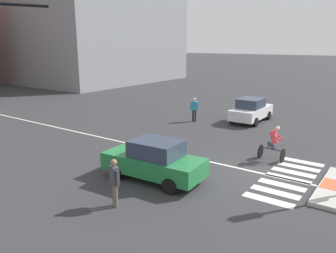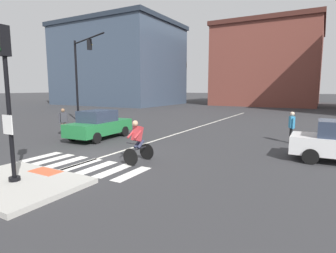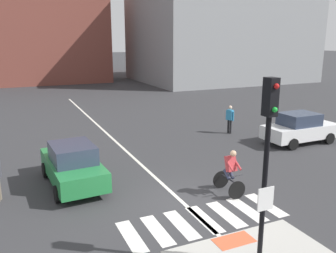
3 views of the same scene
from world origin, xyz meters
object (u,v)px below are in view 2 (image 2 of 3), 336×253
pedestrian_at_curb_left (63,120)px  traffic_light_mast (81,68)px  car_green_westbound_near (99,125)px  signal_pole (7,90)px  pedestrian_waiting_far_side (292,125)px  cyclist (138,141)px

pedestrian_at_curb_left → traffic_light_mast: bearing=126.5°
traffic_light_mast → car_green_westbound_near: traffic_light_mast is taller
signal_pole → pedestrian_at_curb_left: bearing=131.0°
pedestrian_at_curb_left → pedestrian_waiting_far_side: 13.06m
traffic_light_mast → cyclist: traffic_light_mast is taller
car_green_westbound_near → pedestrian_waiting_far_side: pedestrian_waiting_far_side is taller
car_green_westbound_near → cyclist: size_ratio=2.50×
signal_pole → traffic_light_mast: 15.38m
traffic_light_mast → signal_pole: bearing=-50.9°
cyclist → pedestrian_waiting_far_side: (4.79, 7.14, 0.11)m
traffic_light_mast → car_green_westbound_near: bearing=-37.1°
cyclist → pedestrian_at_curb_left: size_ratio=1.01×
car_green_westbound_near → cyclist: (4.95, -3.14, 0.06)m
pedestrian_at_curb_left → pedestrian_waiting_far_side: size_ratio=1.00×
cyclist → pedestrian_waiting_far_side: size_ratio=1.01×
cyclist → pedestrian_waiting_far_side: 8.60m
traffic_light_mast → car_green_westbound_near: (6.43, -4.86, -3.74)m
signal_pole → traffic_light_mast: size_ratio=0.65×
signal_pole → cyclist: signal_pole is taller
signal_pole → cyclist: 4.67m
traffic_light_mast → pedestrian_waiting_far_side: 16.58m
car_green_westbound_near → cyclist: cyclist is taller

